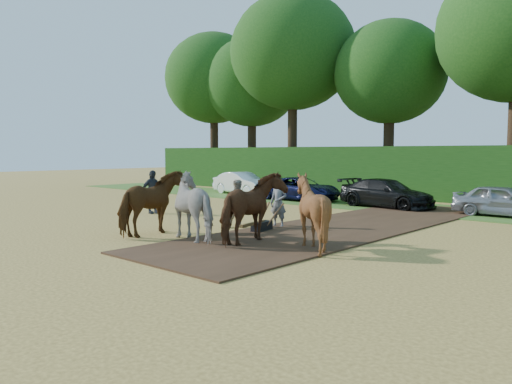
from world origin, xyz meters
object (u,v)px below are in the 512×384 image
at_px(plough_team, 228,207).
at_px(spectator_near, 239,204).
at_px(parked_cars, 421,195).
at_px(spectator_far, 152,192).

bearing_deg(plough_team, spectator_near, 127.22).
xyz_separation_m(spectator_near, plough_team, (1.64, -2.16, 0.18)).
distance_m(plough_team, parked_cars, 11.79).
xyz_separation_m(spectator_near, parked_cars, (2.40, 9.60, -0.18)).
relative_size(spectator_far, plough_team, 0.27).
bearing_deg(spectator_near, plough_team, -109.17).
bearing_deg(plough_team, spectator_far, 160.48).
distance_m(spectator_near, parked_cars, 9.90).
bearing_deg(plough_team, parked_cars, 86.28).
bearing_deg(spectator_near, spectator_far, 119.35).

